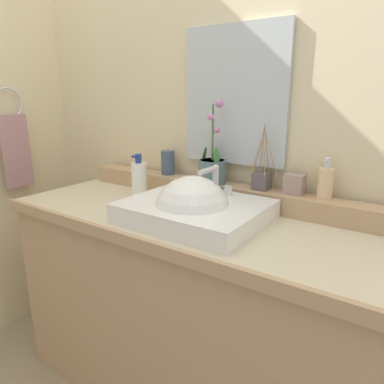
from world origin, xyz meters
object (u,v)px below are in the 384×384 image
(tumbler_cup, at_px, (168,163))
(reed_diffuser, at_px, (262,180))
(soap_dispenser, at_px, (325,182))
(trinket_box, at_px, (294,184))
(hand_towel, at_px, (16,151))
(potted_plant, at_px, (212,168))
(sink_basin, at_px, (193,213))
(lotion_bottle, at_px, (139,179))
(soap_bar, at_px, (183,187))

(tumbler_cup, height_order, reed_diffuser, reed_diffuser)
(soap_dispenser, height_order, trinket_box, soap_dispenser)
(tumbler_cup, relative_size, reed_diffuser, 0.43)
(hand_towel, bearing_deg, potted_plant, 13.45)
(sink_basin, xyz_separation_m, lotion_bottle, (-0.37, 0.12, 0.05))
(sink_basin, bearing_deg, tumbler_cup, 140.02)
(trinket_box, bearing_deg, potted_plant, -176.20)
(lotion_bottle, bearing_deg, soap_dispenser, 12.90)
(sink_basin, bearing_deg, potted_plant, 106.99)
(sink_basin, distance_m, tumbler_cup, 0.45)
(sink_basin, relative_size, trinket_box, 6.50)
(soap_dispenser, distance_m, reed_diffuser, 0.24)
(potted_plant, bearing_deg, reed_diffuser, 6.21)
(sink_basin, height_order, soap_dispenser, soap_dispenser)
(sink_basin, height_order, tumbler_cup, tumbler_cup)
(sink_basin, distance_m, soap_dispenser, 0.48)
(tumbler_cup, bearing_deg, soap_dispenser, 0.45)
(reed_diffuser, xyz_separation_m, lotion_bottle, (-0.50, -0.16, -0.03))
(soap_dispenser, distance_m, hand_towel, 1.52)
(tumbler_cup, bearing_deg, sink_basin, -39.98)
(soap_dispenser, height_order, hand_towel, hand_towel)
(soap_bar, bearing_deg, reed_diffuser, 29.90)
(hand_towel, bearing_deg, trinket_box, 11.45)
(sink_basin, bearing_deg, trinket_box, 47.00)
(soap_bar, xyz_separation_m, trinket_box, (0.40, 0.16, 0.03))
(potted_plant, distance_m, tumbler_cup, 0.26)
(sink_basin, bearing_deg, reed_diffuser, 63.75)
(sink_basin, xyz_separation_m, soap_bar, (-0.13, 0.12, 0.05))
(soap_dispenser, bearing_deg, lotion_bottle, -167.10)
(soap_bar, relative_size, potted_plant, 0.21)
(soap_bar, distance_m, trinket_box, 0.43)
(soap_bar, height_order, tumbler_cup, tumbler_cup)
(trinket_box, bearing_deg, tumbler_cup, 178.67)
(soap_bar, bearing_deg, lotion_bottle, -179.45)
(soap_bar, height_order, soap_dispenser, soap_dispenser)
(sink_basin, distance_m, soap_bar, 0.19)
(sink_basin, bearing_deg, lotion_bottle, 162.16)
(soap_dispenser, bearing_deg, trinket_box, -177.08)
(potted_plant, distance_m, hand_towel, 1.08)
(sink_basin, distance_m, lotion_bottle, 0.39)
(reed_diffuser, bearing_deg, tumbler_cup, 179.10)
(sink_basin, height_order, hand_towel, hand_towel)
(reed_diffuser, height_order, trinket_box, reed_diffuser)
(reed_diffuser, xyz_separation_m, trinket_box, (0.13, 0.01, -0.00))
(soap_bar, distance_m, potted_plant, 0.16)
(soap_dispenser, relative_size, tumbler_cup, 1.34)
(reed_diffuser, xyz_separation_m, hand_towel, (-1.26, -0.27, 0.04))
(trinket_box, xyz_separation_m, hand_towel, (-1.39, -0.28, 0.04))
(soap_bar, distance_m, hand_towel, 1.00)
(soap_bar, relative_size, hand_towel, 0.19)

